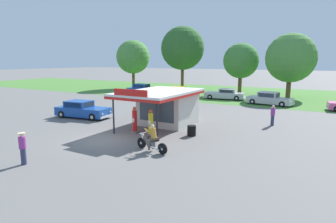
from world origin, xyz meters
name	(u,v)px	position (x,y,z in m)	size (l,w,h in m)	color
ground_plane	(108,139)	(0.00, 0.00, 0.00)	(300.00, 300.00, 0.00)	slate
grass_verge_strip	(237,93)	(0.00, 30.00, 0.00)	(120.00, 24.00, 0.01)	#477A33
service_station_kiosk	(166,105)	(1.30, 5.56, 1.64)	(4.50, 7.19, 3.28)	beige
gas_pump_nearside	(135,121)	(0.61, 2.22, 0.86)	(0.44, 0.44, 1.88)	slate
gas_pump_offside	(151,123)	(1.99, 2.22, 0.83)	(0.44, 0.44, 1.83)	slate
motorcycle_with_rider	(152,140)	(4.03, -0.77, 0.65)	(2.31, 0.80, 1.58)	black
featured_classic_sedan	(82,110)	(-6.77, 4.28, 0.70)	(5.32, 2.53, 1.52)	#19479E
parked_car_back_row_centre_left	(179,93)	(-5.50, 20.85, 0.72)	(5.59, 2.51, 1.57)	gold
parked_car_back_row_centre_right	(225,94)	(0.55, 22.60, 0.65)	(5.53, 2.56, 1.40)	#B7B7BC
parked_car_back_row_far_right	(143,90)	(-12.17, 21.75, 0.72)	(5.33, 1.97, 1.59)	#19479E
parked_car_back_row_left	(269,99)	(6.61, 20.51, 0.68)	(5.39, 2.65, 1.50)	#B7B7BC
bystander_admiring_sedan	(23,147)	(-0.43, -5.68, 0.88)	(0.36, 0.36, 1.65)	#2D3351
bystander_standing_back_lot	(273,115)	(8.83, 9.47, 0.87)	(0.34, 0.34, 1.65)	#2D3351
tree_oak_far_left	(241,62)	(0.41, 30.23, 4.91)	(5.40, 5.40, 7.79)	brown
tree_oak_distant_spare	(133,58)	(-19.34, 29.16, 5.58)	(6.13, 6.13, 8.83)	brown
tree_oak_left	(183,49)	(-8.91, 28.88, 6.97)	(7.13, 7.13, 10.68)	brown
tree_oak_centre	(291,58)	(7.67, 28.64, 5.45)	(6.71, 6.71, 8.82)	brown
spare_tire_stack	(192,131)	(4.55, 3.43, 0.36)	(0.60, 0.60, 0.72)	black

